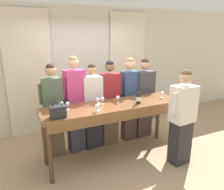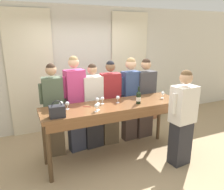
% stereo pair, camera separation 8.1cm
% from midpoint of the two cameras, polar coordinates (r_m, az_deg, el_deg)
% --- Properties ---
extents(ground_plane, '(18.00, 18.00, 0.00)m').
position_cam_midpoint_polar(ground_plane, '(4.19, 0.96, -15.76)').
color(ground_plane, tan).
extents(wall_back, '(12.00, 0.06, 2.80)m').
position_cam_midpoint_polar(wall_back, '(5.25, -6.94, 7.03)').
color(wall_back, beige).
rests_on(wall_back, ground_plane).
extents(curtain_panel_left, '(0.97, 0.03, 2.69)m').
position_cam_midpoint_polar(curtain_panel_left, '(4.98, -19.88, 5.07)').
color(curtain_panel_left, beige).
rests_on(curtain_panel_left, ground_plane).
extents(curtain_panel_right, '(0.97, 0.03, 2.69)m').
position_cam_midpoint_polar(curtain_panel_right, '(5.65, 4.94, 7.14)').
color(curtain_panel_right, beige).
rests_on(curtain_panel_right, ground_plane).
extents(tasting_bar, '(2.47, 0.68, 1.02)m').
position_cam_midpoint_polar(tasting_bar, '(3.78, 1.16, -4.12)').
color(tasting_bar, brown).
rests_on(tasting_bar, ground_plane).
extents(wine_bottle, '(0.08, 0.08, 0.30)m').
position_cam_midpoint_polar(wine_bottle, '(3.81, 7.55, -0.61)').
color(wine_bottle, black).
rests_on(wine_bottle, tasting_bar).
extents(handbag, '(0.22, 0.14, 0.26)m').
position_cam_midpoint_polar(handbag, '(3.25, -13.45, -4.14)').
color(handbag, '#232328').
rests_on(handbag, tasting_bar).
extents(wine_glass_front_left, '(0.06, 0.06, 0.13)m').
position_cam_midpoint_polar(wine_glass_front_left, '(3.76, -1.90, -1.06)').
color(wine_glass_front_left, white).
rests_on(wine_glass_front_left, tasting_bar).
extents(wine_glass_front_mid, '(0.06, 0.06, 0.13)m').
position_cam_midpoint_polar(wine_glass_front_mid, '(4.21, 13.66, 0.37)').
color(wine_glass_front_mid, white).
rests_on(wine_glass_front_mid, tasting_bar).
extents(wine_glass_front_right, '(0.06, 0.06, 0.13)m').
position_cam_midpoint_polar(wine_glass_front_right, '(3.46, -2.96, -2.56)').
color(wine_glass_front_right, white).
rests_on(wine_glass_front_right, tasting_bar).
extents(wine_glass_center_left, '(0.06, 0.06, 0.13)m').
position_cam_midpoint_polar(wine_glass_center_left, '(3.72, -3.24, -1.25)').
color(wine_glass_center_left, white).
rests_on(wine_glass_center_left, tasting_bar).
extents(wine_glass_center_mid, '(0.06, 0.06, 0.13)m').
position_cam_midpoint_polar(wine_glass_center_mid, '(3.60, -12.53, -2.19)').
color(wine_glass_center_mid, white).
rests_on(wine_glass_center_mid, tasting_bar).
extents(wine_glass_center_right, '(0.06, 0.06, 0.13)m').
position_cam_midpoint_polar(wine_glass_center_right, '(3.39, -3.45, -2.95)').
color(wine_glass_center_right, white).
rests_on(wine_glass_center_right, tasting_bar).
extents(wine_glass_back_left, '(0.06, 0.06, 0.13)m').
position_cam_midpoint_polar(wine_glass_back_left, '(3.82, 2.15, -0.77)').
color(wine_glass_back_left, white).
rests_on(wine_glass_back_left, tasting_bar).
extents(wine_glass_back_mid, '(0.06, 0.06, 0.13)m').
position_cam_midpoint_polar(wine_glass_back_mid, '(3.56, -10.98, -2.30)').
color(wine_glass_back_mid, white).
rests_on(wine_glass_back_mid, tasting_bar).
extents(pen, '(0.12, 0.07, 0.01)m').
position_cam_midpoint_polar(pen, '(3.65, -5.91, -3.06)').
color(pen, maroon).
rests_on(pen, tasting_bar).
extents(guest_olive_jacket, '(0.46, 0.25, 1.71)m').
position_cam_midpoint_polar(guest_olive_jacket, '(4.02, -14.36, -3.72)').
color(guest_olive_jacket, brown).
rests_on(guest_olive_jacket, ground_plane).
extents(guest_pink_top, '(0.47, 0.27, 1.82)m').
position_cam_midpoint_polar(guest_pink_top, '(4.07, -8.94, -2.18)').
color(guest_pink_top, '#383D51').
rests_on(guest_pink_top, ground_plane).
extents(guest_cream_sweater, '(0.52, 0.26, 1.66)m').
position_cam_midpoint_polar(guest_cream_sweater, '(4.20, -4.41, -2.94)').
color(guest_cream_sweater, '#28282D').
rests_on(guest_cream_sweater, ground_plane).
extents(guest_striped_shirt, '(0.48, 0.23, 1.70)m').
position_cam_midpoint_polar(guest_striped_shirt, '(4.31, 0.12, -1.89)').
color(guest_striped_shirt, brown).
rests_on(guest_striped_shirt, ground_plane).
extents(guest_navy_coat, '(0.46, 0.24, 1.74)m').
position_cam_midpoint_polar(guest_navy_coat, '(4.49, 5.27, -0.58)').
color(guest_navy_coat, '#473833').
rests_on(guest_navy_coat, ground_plane).
extents(guest_beige_cap, '(0.54, 0.27, 1.70)m').
position_cam_midpoint_polar(guest_beige_cap, '(4.68, 9.03, -0.71)').
color(guest_beige_cap, '#473833').
rests_on(guest_beige_cap, ground_plane).
extents(host_pouring, '(0.51, 0.32, 1.65)m').
position_cam_midpoint_polar(host_pouring, '(3.84, 18.49, -5.76)').
color(host_pouring, '#28282D').
rests_on(host_pouring, ground_plane).
extents(potted_plant, '(0.31, 0.31, 0.69)m').
position_cam_midpoint_polar(potted_plant, '(5.94, 10.88, -2.53)').
color(potted_plant, '#935B3D').
rests_on(potted_plant, ground_plane).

